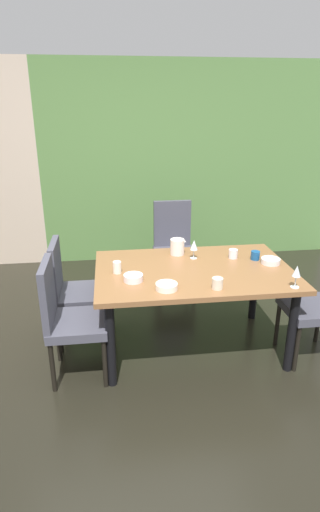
{
  "coord_description": "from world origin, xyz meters",
  "views": [
    {
      "loc": [
        -0.2,
        -2.53,
        2.02
      ],
      "look_at": [
        0.18,
        0.47,
        0.85
      ],
      "focal_mm": 28.0,
      "sensor_mm": 36.0,
      "label": 1
    }
  ],
  "objects": [
    {
      "name": "ground_plane",
      "position": [
        0.0,
        0.0,
        -0.01
      ],
      "size": [
        5.69,
        5.45,
        0.02
      ],
      "primitive_type": "cube",
      "color": "black"
    },
    {
      "name": "garden_window_panel",
      "position": [
        0.89,
        2.68,
        1.26
      ],
      "size": [
        3.9,
        0.1,
        2.52
      ],
      "primitive_type": "cube",
      "color": "#598445",
      "rests_on": "ground_plane"
    },
    {
      "name": "dining_table",
      "position": [
        0.46,
        0.42,
        0.66
      ],
      "size": [
        1.6,
        1.04,
        0.74
      ],
      "color": "brown",
      "rests_on": "ground_plane"
    },
    {
      "name": "chair_head_far",
      "position": [
        0.49,
        1.63,
        0.54
      ],
      "size": [
        0.44,
        0.45,
        1.0
      ],
      "rotation": [
        0.0,
        0.0,
        3.14
      ],
      "color": "#484754",
      "rests_on": "ground_plane"
    },
    {
      "name": "chair_left_near",
      "position": [
        -0.56,
        0.17,
        0.53
      ],
      "size": [
        0.45,
        0.44,
        0.95
      ],
      "rotation": [
        0.0,
        0.0,
        -1.57
      ],
      "color": "#484754",
      "rests_on": "ground_plane"
    },
    {
      "name": "chair_left_far",
      "position": [
        -0.56,
        0.67,
        0.52
      ],
      "size": [
        0.45,
        0.44,
        0.93
      ],
      "rotation": [
        0.0,
        0.0,
        -1.57
      ],
      "color": "#484754",
      "rests_on": "ground_plane"
    },
    {
      "name": "wine_glass_front",
      "position": [
        1.12,
        -0.02,
        0.86
      ],
      "size": [
        0.06,
        0.06,
        0.17
      ],
      "color": "silver",
      "rests_on": "dining_table"
    },
    {
      "name": "wine_glass_north",
      "position": [
        0.5,
        0.65,
        0.86
      ],
      "size": [
        0.07,
        0.07,
        0.17
      ],
      "color": "silver",
      "rests_on": "dining_table"
    },
    {
      "name": "serving_bowl_right",
      "position": [
        -0.05,
        0.25,
        0.77
      ],
      "size": [
        0.15,
        0.15,
        0.05
      ],
      "primitive_type": "cylinder",
      "color": "white",
      "rests_on": "dining_table"
    },
    {
      "name": "serving_bowl_near_shelf",
      "position": [
        1.12,
        0.45,
        0.76
      ],
      "size": [
        0.16,
        0.16,
        0.04
      ],
      "primitive_type": "cylinder",
      "color": "white",
      "rests_on": "dining_table"
    },
    {
      "name": "serving_bowl_near_window",
      "position": [
        0.18,
        0.07,
        0.77
      ],
      "size": [
        0.16,
        0.16,
        0.05
      ],
      "primitive_type": "cylinder",
      "color": "white",
      "rests_on": "dining_table"
    },
    {
      "name": "cup_rear",
      "position": [
        0.84,
        0.62,
        0.78
      ],
      "size": [
        0.08,
        0.08,
        0.08
      ],
      "primitive_type": "cylinder",
      "color": "white",
      "rests_on": "dining_table"
    },
    {
      "name": "cup_left",
      "position": [
        1.02,
        0.56,
        0.78
      ],
      "size": [
        0.08,
        0.08,
        0.08
      ],
      "primitive_type": "cylinder",
      "color": "#174D88",
      "rests_on": "dining_table"
    },
    {
      "name": "cup_center",
      "position": [
        0.55,
        0.03,
        0.78
      ],
      "size": [
        0.08,
        0.08,
        0.08
      ],
      "primitive_type": "cylinder",
      "color": "beige",
      "rests_on": "dining_table"
    },
    {
      "name": "cup_south",
      "position": [
        -0.17,
        0.42,
        0.79
      ],
      "size": [
        0.07,
        0.07,
        0.1
      ],
      "primitive_type": "cylinder",
      "color": "white",
      "rests_on": "dining_table"
    },
    {
      "name": "pitcher_west",
      "position": [
        0.38,
        0.77,
        0.81
      ],
      "size": [
        0.14,
        0.12,
        0.14
      ],
      "color": "white",
      "rests_on": "dining_table"
    }
  ]
}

